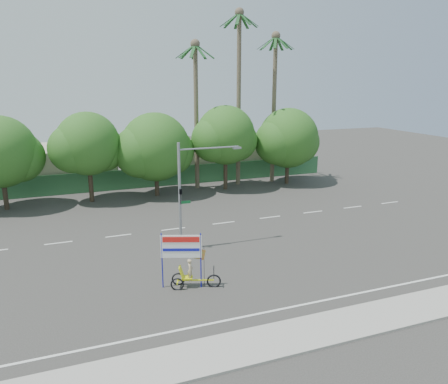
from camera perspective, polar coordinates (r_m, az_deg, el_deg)
name	(u,v)px	position (r m, az deg, el deg)	size (l,w,h in m)	color
ground	(240,267)	(26.19, 2.12, -9.78)	(120.00, 120.00, 0.00)	#33302D
sidewalk_near	(307,333)	(20.29, 10.81, -17.64)	(50.00, 2.40, 0.12)	gray
fence	(159,177)	(45.51, -8.48, 1.97)	(38.00, 0.08, 2.00)	#336B3D
building_left	(54,166)	(48.74, -21.27, 3.17)	(12.00, 8.00, 4.00)	beige
building_right	(217,157)	(51.78, -0.93, 4.55)	(14.00, 8.00, 3.60)	beige
tree_left	(87,146)	(40.42, -17.43, 5.74)	(6.66, 5.60, 8.07)	#473828
tree_center	(155,149)	(41.29, -9.02, 5.56)	(7.62, 6.40, 7.85)	#473828
tree_right	(225,137)	(43.14, 0.14, 7.16)	(6.90, 5.80, 8.36)	#473828
tree_far_right	(288,140)	(46.17, 8.33, 6.75)	(7.38, 6.20, 7.94)	#473828
palm_tall	(239,82)	(44.94, 1.95, 14.13)	(3.73, 3.79, 17.45)	#70604C
palm_mid	(274,93)	(46.65, 6.59, 12.75)	(3.73, 3.79, 15.45)	#70604C
palm_short	(196,99)	(43.44, -3.67, 11.98)	(3.73, 3.79, 14.45)	#70604C
traffic_signal	(185,206)	(28.03, -5.16, -1.81)	(4.72, 1.10, 7.00)	gray
trike_billboard	(187,266)	(23.41, -4.82, -9.55)	(2.99, 1.37, 3.10)	black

